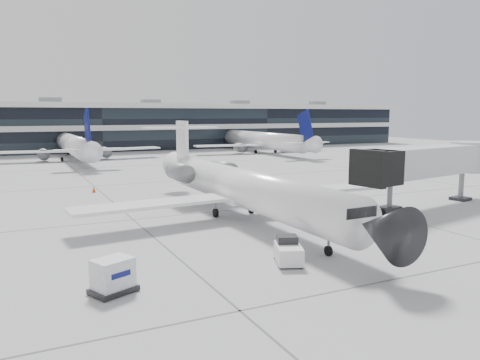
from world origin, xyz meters
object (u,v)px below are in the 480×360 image
jet_bridge (435,161)px  baggage_tug (288,251)px  regional_jet (241,186)px  cargo_uld (113,276)px  ramp_worker (401,229)px

jet_bridge → baggage_tug: (-21.36, -8.64, -3.56)m
regional_jet → jet_bridge: bearing=-10.7°
baggage_tug → cargo_uld: size_ratio=1.10×
regional_jet → ramp_worker: (6.55, -11.33, -1.81)m
regional_jet → jet_bridge: 18.99m
regional_jet → baggage_tug: 12.29m
regional_jet → jet_bridge: (18.66, -3.18, 1.55)m
regional_jet → ramp_worker: size_ratio=19.35×
ramp_worker → baggage_tug: size_ratio=0.65×
baggage_tug → jet_bridge: bearing=44.3°
regional_jet → cargo_uld: size_ratio=13.75×
ramp_worker → cargo_uld: 19.32m
jet_bridge → cargo_uld: (-31.43, -8.88, -3.40)m
baggage_tug → cargo_uld: cargo_uld is taller
baggage_tug → cargo_uld: 10.06m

